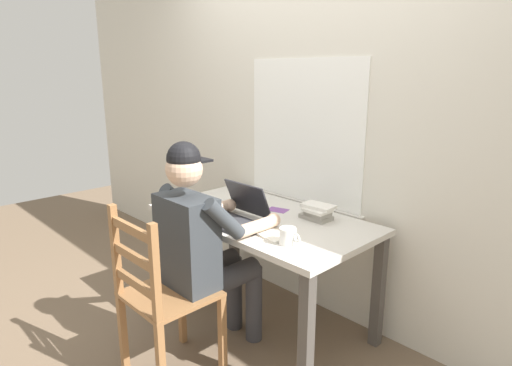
# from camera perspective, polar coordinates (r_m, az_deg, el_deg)

# --- Properties ---
(ground_plane) EXTENTS (8.00, 8.00, 0.00)m
(ground_plane) POSITION_cam_1_polar(r_m,az_deg,el_deg) (2.99, 0.69, -17.82)
(ground_plane) COLOR brown
(back_wall) EXTENTS (6.00, 0.08, 2.60)m
(back_wall) POSITION_cam_1_polar(r_m,az_deg,el_deg) (2.89, 7.34, 8.37)
(back_wall) COLOR silver
(back_wall) RESTS_ON ground
(desk) EXTENTS (1.39, 0.76, 0.74)m
(desk) POSITION_cam_1_polar(r_m,az_deg,el_deg) (2.70, 0.73, -6.30)
(desk) COLOR beige
(desk) RESTS_ON ground
(seated_person) EXTENTS (0.50, 0.60, 1.26)m
(seated_person) POSITION_cam_1_polar(r_m,az_deg,el_deg) (2.40, -6.92, -7.65)
(seated_person) COLOR #33383D
(seated_person) RESTS_ON ground
(wooden_chair) EXTENTS (0.42, 0.42, 0.96)m
(wooden_chair) POSITION_cam_1_polar(r_m,az_deg,el_deg) (2.36, -12.37, -14.41)
(wooden_chair) COLOR olive
(wooden_chair) RESTS_ON ground
(laptop) EXTENTS (0.33, 0.32, 0.22)m
(laptop) POSITION_cam_1_polar(r_m,az_deg,el_deg) (2.57, -2.63, -3.93)
(laptop) COLOR #232328
(laptop) RESTS_ON desk
(computer_mouse) EXTENTS (0.06, 0.10, 0.03)m
(computer_mouse) POSITION_cam_1_polar(r_m,az_deg,el_deg) (2.39, -0.23, -6.30)
(computer_mouse) COLOR #232328
(computer_mouse) RESTS_ON desk
(coffee_mug_white) EXTENTS (0.13, 0.09, 0.09)m
(coffee_mug_white) POSITION_cam_1_polar(r_m,az_deg,el_deg) (2.24, 4.26, -7.01)
(coffee_mug_white) COLOR white
(coffee_mug_white) RESTS_ON desk
(coffee_mug_dark) EXTENTS (0.12, 0.08, 0.10)m
(coffee_mug_dark) POSITION_cam_1_polar(r_m,az_deg,el_deg) (2.91, -10.55, -1.96)
(coffee_mug_dark) COLOR #38281E
(coffee_mug_dark) RESTS_ON desk
(book_stack_main) EXTENTS (0.20, 0.15, 0.09)m
(book_stack_main) POSITION_cam_1_polar(r_m,az_deg,el_deg) (2.63, 8.08, -3.80)
(book_stack_main) COLOR gray
(book_stack_main) RESTS_ON desk
(paper_pile_near_laptop) EXTENTS (0.24, 0.18, 0.01)m
(paper_pile_near_laptop) POSITION_cam_1_polar(r_m,az_deg,el_deg) (2.37, 2.16, -6.71)
(paper_pile_near_laptop) COLOR silver
(paper_pile_near_laptop) RESTS_ON desk
(landscape_photo_print) EXTENTS (0.15, 0.12, 0.00)m
(landscape_photo_print) POSITION_cam_1_polar(r_m,az_deg,el_deg) (2.79, 2.86, -3.56)
(landscape_photo_print) COLOR #7A4293
(landscape_photo_print) RESTS_ON desk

